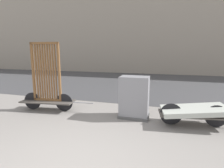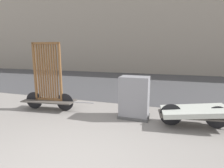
# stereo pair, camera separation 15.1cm
# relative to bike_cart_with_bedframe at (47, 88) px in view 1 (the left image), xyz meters

# --- Properties ---
(road_strip) EXTENTS (56.00, 10.03, 0.01)m
(road_strip) POSITION_rel_bike_cart_with_bedframe_xyz_m (2.25, 6.42, -0.76)
(road_strip) COLOR #424244
(road_strip) RESTS_ON ground_plane
(building_facade) EXTENTS (48.00, 4.00, 9.66)m
(building_facade) POSITION_rel_bike_cart_with_bedframe_xyz_m (2.25, 13.44, 4.06)
(building_facade) COLOR #9E9384
(building_facade) RESTS_ON ground_plane
(bike_cart_with_bedframe) EXTENTS (2.48, 0.83, 2.26)m
(bike_cart_with_bedframe) POSITION_rel_bike_cart_with_bedframe_xyz_m (0.00, 0.00, 0.00)
(bike_cart_with_bedframe) COLOR #4C4742
(bike_cart_with_bedframe) RESTS_ON ground_plane
(bike_cart_with_mattress) EXTENTS (2.48, 1.07, 0.59)m
(bike_cart_with_mattress) POSITION_rel_bike_cart_with_bedframe_xyz_m (4.50, -0.00, -0.37)
(bike_cart_with_mattress) COLOR #4C4742
(bike_cart_with_mattress) RESTS_ON ground_plane
(utility_cabinet) EXTENTS (0.89, 0.61, 1.24)m
(utility_cabinet) POSITION_rel_bike_cart_with_bedframe_xyz_m (2.89, 0.17, -0.18)
(utility_cabinet) COLOR #4C4C4C
(utility_cabinet) RESTS_ON ground_plane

